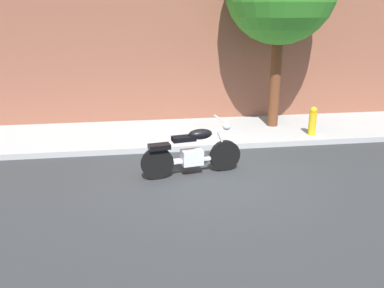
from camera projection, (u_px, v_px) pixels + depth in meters
ground_plane at (212, 178)px, 8.42m from camera, size 60.00×60.00×0.00m
sidewalk at (191, 133)px, 11.27m from camera, size 23.77×2.63×0.14m
motorcycle at (192, 153)px, 8.48m from camera, size 2.16×0.73×1.17m
fire_hydrant at (312, 123)px, 10.81m from camera, size 0.20×0.20×0.91m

